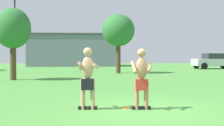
# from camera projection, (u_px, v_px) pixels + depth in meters

# --- Properties ---
(ground_plane) EXTENTS (80.00, 80.00, 0.00)m
(ground_plane) POSITION_uv_depth(u_px,v_px,m) (145.00, 109.00, 8.76)
(ground_plane) COLOR #4C8E3D
(player_near) EXTENTS (0.65, 0.60, 1.72)m
(player_near) POSITION_uv_depth(u_px,v_px,m) (142.00, 77.00, 8.70)
(player_near) COLOR black
(player_near) RESTS_ON ground_plane
(player_in_black) EXTENTS (0.61, 0.63, 1.75)m
(player_in_black) POSITION_uv_depth(u_px,v_px,m) (88.00, 77.00, 8.71)
(player_in_black) COLOR black
(player_in_black) RESTS_ON ground_plane
(frisbee) EXTENTS (0.28, 0.28, 0.03)m
(frisbee) POSITION_uv_depth(u_px,v_px,m) (127.00, 108.00, 8.96)
(frisbee) COLOR orange
(frisbee) RESTS_ON ground_plane
(car_silver_near_post) EXTENTS (4.47, 2.39, 1.58)m
(car_silver_near_post) POSITION_uv_depth(u_px,v_px,m) (215.00, 61.00, 31.66)
(car_silver_near_post) COLOR silver
(car_silver_near_post) RESTS_ON ground_plane
(lamp_post) EXTENTS (0.60, 0.24, 6.21)m
(lamp_post) POSITION_uv_depth(u_px,v_px,m) (15.00, 26.00, 24.98)
(lamp_post) COLOR black
(lamp_post) RESTS_ON ground_plane
(outbuilding_behind_lot) EXTENTS (11.28, 5.28, 3.98)m
(outbuilding_behind_lot) POSITION_uv_depth(u_px,v_px,m) (74.00, 50.00, 38.68)
(outbuilding_behind_lot) COLOR slate
(outbuilding_behind_lot) RESTS_ON ground_plane
(tree_left_field) EXTENTS (2.59, 2.59, 4.69)m
(tree_left_field) POSITION_uv_depth(u_px,v_px,m) (118.00, 31.00, 24.60)
(tree_left_field) COLOR #4C3823
(tree_left_field) RESTS_ON ground_plane
(tree_right_field) EXTENTS (2.12, 2.12, 4.29)m
(tree_right_field) POSITION_uv_depth(u_px,v_px,m) (13.00, 29.00, 18.34)
(tree_right_field) COLOR #4C3823
(tree_right_field) RESTS_ON ground_plane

